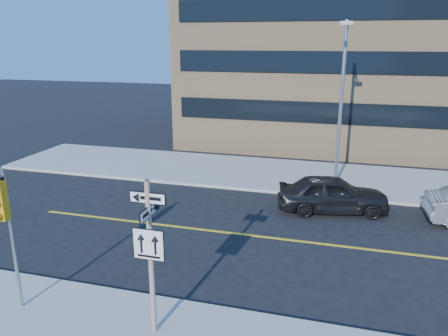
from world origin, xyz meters
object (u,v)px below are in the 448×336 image
(parked_car_a, at_px, (333,194))
(streetlight_a, at_px, (342,94))
(traffic_signal, at_px, (3,212))
(sign_pole, at_px, (150,250))

(parked_car_a, bearing_deg, streetlight_a, -11.66)
(traffic_signal, bearing_deg, sign_pole, 2.11)
(parked_car_a, xyz_separation_m, streetlight_a, (0.02, 3.35, 3.95))
(parked_car_a, height_order, streetlight_a, streetlight_a)
(streetlight_a, bearing_deg, traffic_signal, -120.80)
(sign_pole, distance_m, streetlight_a, 14.05)
(parked_car_a, bearing_deg, sign_pole, 146.71)
(sign_pole, xyz_separation_m, traffic_signal, (-4.00, -0.15, 0.59))
(traffic_signal, height_order, streetlight_a, streetlight_a)
(parked_car_a, distance_m, streetlight_a, 5.18)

